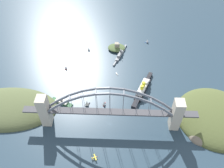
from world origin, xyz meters
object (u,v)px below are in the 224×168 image
at_px(naval_cruiser, 120,54).
at_px(small_boat_3, 117,74).
at_px(small_boat_4, 87,103).
at_px(fort_island_mid_harbor, 117,48).
at_px(ocean_liner, 143,89).
at_px(seaplane_taxiing_near_bridge, 95,158).
at_px(small_boat_1, 66,67).
at_px(harbor_arch_bridge, 110,112).
at_px(small_boat_2, 89,49).
at_px(harbor_ferry_steamer, 62,102).
at_px(small_boat_0, 104,103).
at_px(small_boat_5, 147,41).

relative_size(naval_cruiser, small_boat_3, 7.87).
bearing_deg(small_boat_4, naval_cruiser, 68.11).
xyz_separation_m(fort_island_mid_harbor, small_boat_4, (-45.58, -153.20, 1.38)).
xyz_separation_m(ocean_liner, small_boat_3, (-46.22, 40.54, -4.80)).
xyz_separation_m(seaplane_taxiing_near_bridge, small_boat_1, (-72.03, 181.78, 1.91)).
bearing_deg(small_boat_3, harbor_arch_bridge, -93.96).
bearing_deg(small_boat_2, harbor_ferry_steamer, -101.68).
xyz_separation_m(small_boat_0, small_boat_1, (-79.28, 86.72, -0.78)).
xyz_separation_m(naval_cruiser, small_boat_3, (-5.48, -56.00, -2.12)).
relative_size(small_boat_4, small_boat_5, 1.29).
bearing_deg(harbor_ferry_steamer, small_boat_5, 48.67).
bearing_deg(small_boat_0, fort_island_mid_harbor, 83.53).
xyz_separation_m(naval_cruiser, fort_island_mid_harbor, (-7.75, 20.46, 1.51)).
bearing_deg(small_boat_0, harbor_ferry_steamer, 178.40).
distance_m(harbor_arch_bridge, ocean_liner, 93.63).
distance_m(harbor_arch_bridge, fort_island_mid_harbor, 190.95).
relative_size(fort_island_mid_harbor, small_boat_1, 3.98).
distance_m(naval_cruiser, harbor_ferry_steamer, 160.93).
height_order(small_boat_1, small_boat_4, small_boat_4).
xyz_separation_m(small_boat_0, small_boat_4, (-28.38, -1.59, 0.89)).
bearing_deg(harbor_arch_bridge, ocean_liner, 53.10).
bearing_deg(small_boat_4, seaplane_taxiing_near_bridge, -77.26).
xyz_separation_m(harbor_arch_bridge, small_boat_0, (-11.68, 37.32, -26.69)).
height_order(small_boat_0, small_boat_1, small_boat_0).
bearing_deg(fort_island_mid_harbor, small_boat_5, 21.53).
bearing_deg(fort_island_mid_harbor, harbor_ferry_steamer, -120.53).
bearing_deg(fort_island_mid_harbor, small_boat_0, -96.47).
xyz_separation_m(ocean_liner, small_boat_0, (-65.69, -34.61, -0.68)).
bearing_deg(harbor_ferry_steamer, small_boat_0, -1.60).
bearing_deg(small_boat_5, naval_cruiser, -141.49).
height_order(fort_island_mid_harbor, small_boat_0, fort_island_mid_harbor).
bearing_deg(small_boat_3, small_boat_4, -121.94).
bearing_deg(naval_cruiser, small_boat_3, -95.59).
bearing_deg(small_boat_5, small_boat_0, -115.17).
xyz_separation_m(naval_cruiser, harbor_ferry_steamer, (-96.00, -129.16, -0.59)).
bearing_deg(small_boat_1, fort_island_mid_harbor, 33.93).
height_order(naval_cruiser, small_boat_3, naval_cruiser).
distance_m(harbor_arch_bridge, small_boat_2, 192.32).
bearing_deg(small_boat_2, seaplane_taxiing_near_bridge, -81.92).
relative_size(ocean_liner, fort_island_mid_harbor, 2.37).
height_order(ocean_liner, small_boat_1, ocean_liner).
relative_size(ocean_liner, naval_cruiser, 1.26).
bearing_deg(seaplane_taxiing_near_bridge, harbor_ferry_steamer, 123.32).
height_order(ocean_liner, seaplane_taxiing_near_bridge, ocean_liner).
bearing_deg(harbor_arch_bridge, small_boat_5, 71.52).
bearing_deg(small_boat_2, fort_island_mid_harbor, 6.02).
bearing_deg(fort_island_mid_harbor, seaplane_taxiing_near_bridge, -95.66).
bearing_deg(seaplane_taxiing_near_bridge, harbor_arch_bridge, 71.85).
xyz_separation_m(harbor_ferry_steamer, seaplane_taxiing_near_bridge, (63.80, -97.05, -0.10)).
xyz_separation_m(harbor_arch_bridge, seaplane_taxiing_near_bridge, (-18.93, -57.74, -29.38)).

